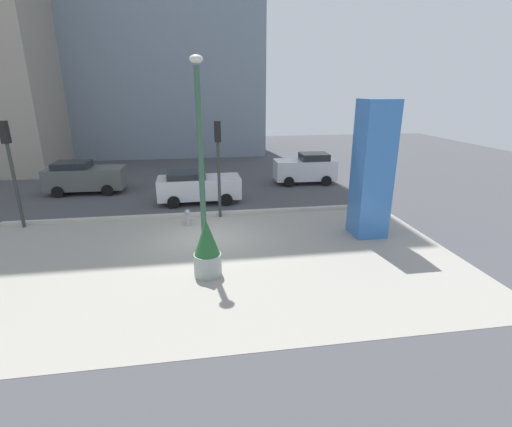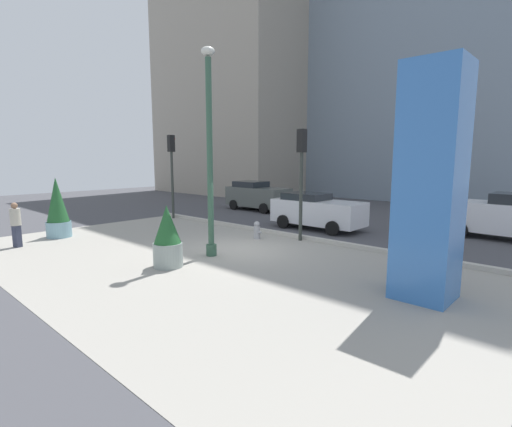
% 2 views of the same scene
% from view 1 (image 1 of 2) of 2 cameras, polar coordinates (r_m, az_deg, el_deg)
% --- Properties ---
extents(ground_plane, '(60.00, 60.00, 0.00)m').
position_cam_1_polar(ground_plane, '(18.96, -7.92, 0.54)').
color(ground_plane, '#47474C').
extents(plaza_pavement, '(18.00, 10.00, 0.02)m').
position_cam_1_polar(plaza_pavement, '(13.38, -7.26, -7.31)').
color(plaza_pavement, '#9E998E').
rests_on(plaza_pavement, ground_plane).
extents(curb_strip, '(18.00, 0.24, 0.16)m').
position_cam_1_polar(curb_strip, '(18.10, -7.86, -0.07)').
color(curb_strip, '#B7B2A8').
rests_on(curb_strip, ground_plane).
extents(lamp_post, '(0.44, 0.44, 6.83)m').
position_cam_1_polar(lamp_post, '(13.08, -8.39, 7.46)').
color(lamp_post, '#335642').
rests_on(lamp_post, ground_plane).
extents(art_pillar_blue, '(1.29, 1.29, 5.45)m').
position_cam_1_polar(art_pillar_blue, '(15.61, 17.35, 6.33)').
color(art_pillar_blue, '#3870BC').
rests_on(art_pillar_blue, ground_plane).
extents(potted_plant_mid_plaza, '(0.90, 0.90, 1.91)m').
position_cam_1_polar(potted_plant_mid_plaza, '(12.09, -7.48, -5.46)').
color(potted_plant_mid_plaza, gray).
rests_on(potted_plant_mid_plaza, ground_plane).
extents(fire_hydrant, '(0.36, 0.26, 0.75)m').
position_cam_1_polar(fire_hydrant, '(16.81, -10.39, -0.63)').
color(fire_hydrant, '#99999E').
rests_on(fire_hydrant, ground_plane).
extents(traffic_light_far_side, '(0.28, 0.42, 4.45)m').
position_cam_1_polar(traffic_light_far_side, '(17.13, -5.80, 9.09)').
color(traffic_light_far_side, '#333833').
rests_on(traffic_light_far_side, ground_plane).
extents(traffic_light_corner, '(0.28, 0.42, 4.57)m').
position_cam_1_polar(traffic_light_corner, '(18.69, -33.48, 7.17)').
color(traffic_light_corner, '#333833').
rests_on(traffic_light_corner, ground_plane).
extents(car_curb_west, '(3.90, 2.03, 1.92)m').
position_cam_1_polar(car_curb_west, '(24.25, 7.61, 6.85)').
color(car_curb_west, silver).
rests_on(car_curb_west, ground_plane).
extents(car_intersection, '(4.32, 2.06, 1.84)m').
position_cam_1_polar(car_intersection, '(23.92, -24.72, 5.10)').
color(car_intersection, '#565B56').
rests_on(car_intersection, ground_plane).
extents(car_curb_east, '(4.35, 2.06, 1.68)m').
position_cam_1_polar(car_curb_east, '(20.13, -8.84, 4.13)').
color(car_curb_east, silver).
rests_on(car_curb_east, ground_plane).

